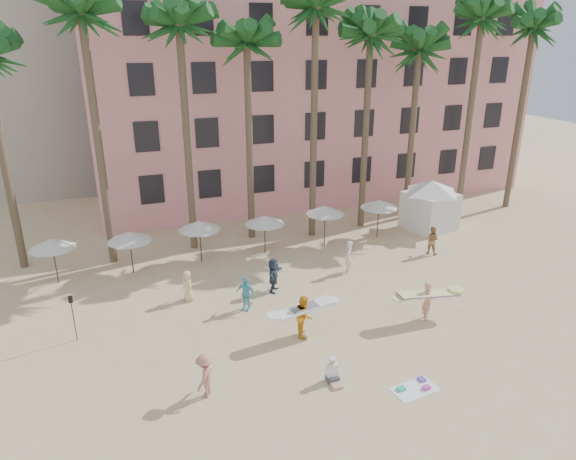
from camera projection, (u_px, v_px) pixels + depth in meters
The scene contains 11 objects.
ground at pixel (378, 361), 21.55m from camera, with size 120.00×120.00×0.00m, color #D1B789.
pink_hotel at pixel (305, 96), 43.79m from camera, with size 35.00×14.00×16.00m, color pink.
palm_row at pixel (273, 33), 30.28m from camera, with size 44.40×5.40×16.30m.
umbrella_row at pixel (233, 222), 30.75m from camera, with size 22.50×2.70×2.73m.
cabana at pixel (431, 201), 35.67m from camera, with size 5.38×5.38×3.50m.
beach_towel at pixel (415, 388), 19.88m from camera, with size 1.91×1.21×0.14m.
carrier_yellow at pixel (428, 299), 24.42m from camera, with size 3.09×0.93×1.92m.
carrier_white at pixel (304, 315), 23.10m from camera, with size 2.94×1.14×1.96m.
beachgoers at pixel (291, 285), 26.18m from camera, with size 17.11×9.86×1.92m.
paddle at pixel (73, 312), 22.55m from camera, with size 0.18×0.04×2.23m.
seated_man at pixel (333, 374), 20.16m from camera, with size 0.46×0.80×1.04m.
Camera 1 is at (-9.75, -15.80, 12.82)m, focal length 32.00 mm.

